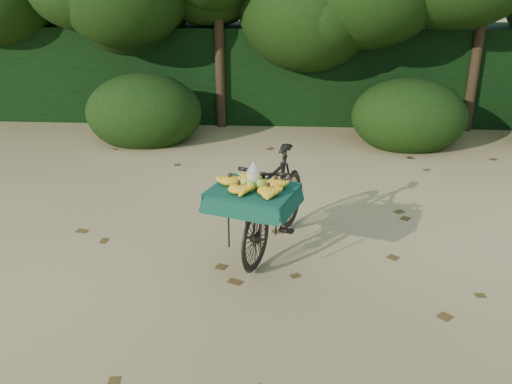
{
  "coord_description": "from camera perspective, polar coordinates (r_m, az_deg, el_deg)",
  "views": [
    {
      "loc": [
        -0.47,
        -4.72,
        2.72
      ],
      "look_at": [
        -0.79,
        0.06,
        0.78
      ],
      "focal_mm": 38.0,
      "sensor_mm": 36.0,
      "label": 1
    }
  ],
  "objects": [
    {
      "name": "ground",
      "position": [
        5.46,
        8.3,
        -8.09
      ],
      "size": [
        80.0,
        80.0,
        0.0
      ],
      "primitive_type": "plane",
      "color": "tan",
      "rests_on": "ground"
    },
    {
      "name": "vendor_bicycle",
      "position": [
        5.6,
        1.93,
        -0.89
      ],
      "size": [
        1.16,
        1.89,
        1.06
      ],
      "rotation": [
        0.0,
        0.0,
        -0.32
      ],
      "color": "black",
      "rests_on": "ground"
    },
    {
      "name": "hedge_backdrop",
      "position": [
        11.18,
        6.29,
        12.49
      ],
      "size": [
        26.0,
        1.8,
        1.8
      ],
      "primitive_type": "cube",
      "color": "black",
      "rests_on": "ground"
    },
    {
      "name": "tree_row",
      "position": [
        10.25,
        2.9,
        17.93
      ],
      "size": [
        14.5,
        2.0,
        4.0
      ],
      "primitive_type": null,
      "color": "black",
      "rests_on": "ground"
    },
    {
      "name": "bush_clumps",
      "position": [
        9.35,
        9.71,
        7.63
      ],
      "size": [
        8.8,
        1.7,
        0.9
      ],
      "primitive_type": null,
      "color": "black",
      "rests_on": "ground"
    },
    {
      "name": "leaf_litter",
      "position": [
        6.03,
        7.88,
        -4.96
      ],
      "size": [
        7.0,
        7.3,
        0.01
      ],
      "primitive_type": null,
      "color": "#4D3614",
      "rests_on": "ground"
    }
  ]
}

